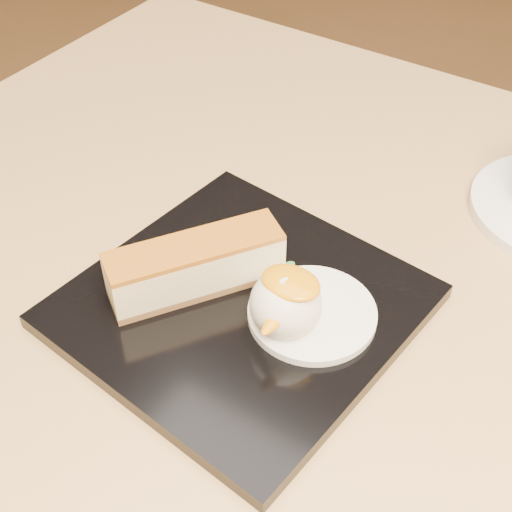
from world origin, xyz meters
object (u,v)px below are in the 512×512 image
Objects in this scene: table at (251,425)px; dessert_plate at (241,306)px; ice_cream_scoop at (286,304)px; cheesecake at (195,266)px.

dessert_plate is (-0.00, -0.01, 0.16)m from table.
ice_cream_scoop reaches higher than table.
dessert_plate is 0.04m from cheesecake.
cheesecake reaches higher than dessert_plate.
ice_cream_scoop reaches higher than dessert_plate.
ice_cream_scoop is at bearing -7.13° from dessert_plate.
dessert_plate is 1.79× the size of cheesecake.
cheesecake is at bearing -171.87° from dessert_plate.
ice_cream_scoop is (0.04, -0.01, 0.19)m from table.
cheesecake is 2.52× the size of ice_cream_scoop.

